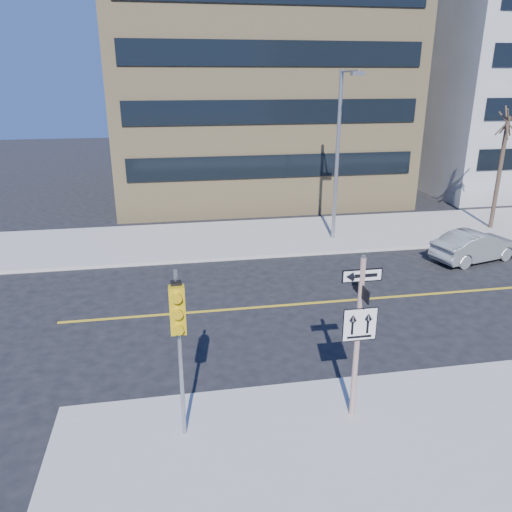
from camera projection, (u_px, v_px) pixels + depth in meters
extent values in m
plane|color=black|center=(321.00, 364.00, 14.41)|extent=(120.00, 120.00, 0.00)
cylinder|color=beige|center=(357.00, 340.00, 11.37)|extent=(0.13, 0.13, 4.00)
cylinder|color=gray|center=(364.00, 257.00, 10.68)|extent=(0.10, 0.10, 0.06)
cube|color=black|center=(362.00, 275.00, 10.82)|extent=(0.92, 0.03, 0.30)
cube|color=black|center=(361.00, 290.00, 10.94)|extent=(0.03, 0.92, 0.30)
cube|color=white|center=(360.00, 324.00, 11.13)|extent=(0.80, 0.03, 0.80)
cylinder|color=gray|center=(180.00, 357.00, 10.71)|extent=(0.09, 0.09, 4.00)
cube|color=gold|center=(178.00, 310.00, 10.12)|extent=(0.32, 0.22, 1.05)
sphere|color=#8C0705|center=(177.00, 297.00, 9.89)|extent=(0.17, 0.17, 0.17)
sphere|color=black|center=(178.00, 313.00, 10.00)|extent=(0.17, 0.17, 0.17)
sphere|color=black|center=(179.00, 328.00, 10.12)|extent=(0.17, 0.17, 0.17)
imported|color=gray|center=(476.00, 246.00, 22.29)|extent=(2.46, 4.41, 1.38)
cylinder|color=gray|center=(337.00, 158.00, 23.85)|extent=(0.18, 0.18, 8.00)
cylinder|color=gray|center=(350.00, 71.00, 21.61)|extent=(0.10, 2.20, 0.10)
cube|color=gray|center=(358.00, 73.00, 20.71)|extent=(0.55, 0.30, 0.16)
cylinder|color=#3C3023|center=(499.00, 174.00, 25.99)|extent=(0.22, 0.22, 5.80)
cube|color=tan|center=(248.00, 59.00, 34.85)|extent=(18.00, 18.00, 18.00)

